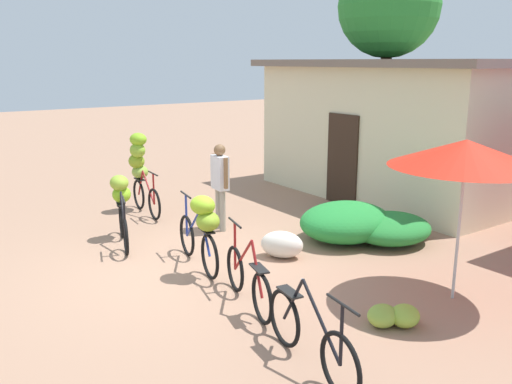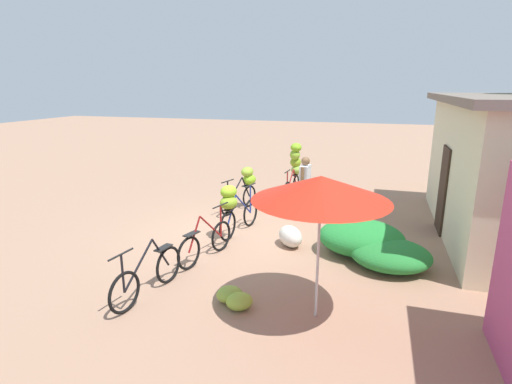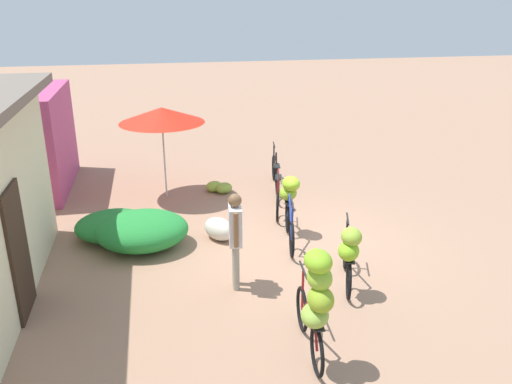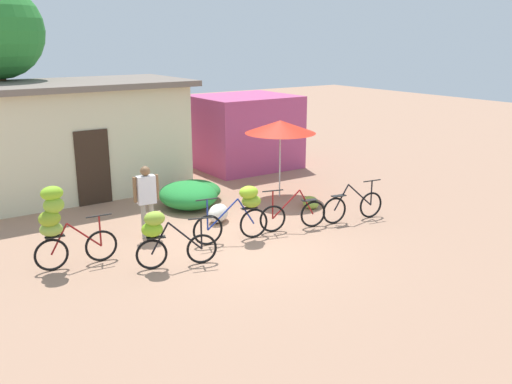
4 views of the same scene
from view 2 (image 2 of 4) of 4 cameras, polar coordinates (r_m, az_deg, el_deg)
ground_plane at (r=9.56m, az=-3.81°, el=-5.62°), size 60.00×60.00×0.00m
hedge_bush_front_left at (r=8.52m, az=14.74°, el=-6.29°), size 1.47×1.73×0.68m
hedge_bush_front_right at (r=8.07m, az=18.59°, el=-8.47°), size 1.32×1.50×0.51m
market_umbrella at (r=5.58m, az=9.22°, el=0.51°), size 1.95×1.95×2.16m
bicycle_leftmost at (r=12.33m, az=5.57°, el=3.78°), size 1.60×0.47×1.66m
bicycle_near_pile at (r=11.10m, az=-1.57°, el=1.13°), size 1.54×0.66×1.16m
bicycle_center_loaded at (r=9.02m, az=-3.30°, el=-1.88°), size 1.74×0.51×1.23m
bicycle_by_shop at (r=8.02m, az=-7.14°, el=-7.12°), size 1.62×0.46×1.00m
bicycle_rightmost at (r=6.87m, az=-15.14°, el=-11.44°), size 1.72×0.31×0.96m
banana_pile_on_ground at (r=6.50m, az=-3.10°, el=-14.79°), size 0.65×0.75×0.26m
produce_sack at (r=8.67m, az=4.91°, el=-6.29°), size 0.82×0.77×0.44m
person_vendor at (r=10.18m, az=6.97°, el=1.47°), size 0.58×0.24×1.64m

